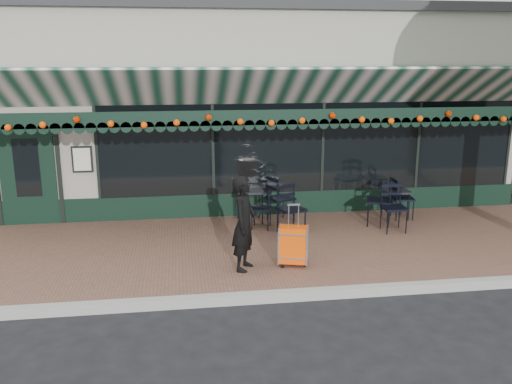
{
  "coord_description": "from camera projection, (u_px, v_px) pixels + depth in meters",
  "views": [
    {
      "loc": [
        -1.7,
        -7.43,
        3.56
      ],
      "look_at": [
        -0.41,
        1.6,
        1.27
      ],
      "focal_mm": 38.0,
      "sensor_mm": 36.0,
      "label": 1
    }
  ],
  "objects": [
    {
      "name": "restaurant_building",
      "position": [
        239.0,
        104.0,
        15.2
      ],
      "size": [
        12.0,
        9.6,
        4.5
      ],
      "color": "#A1998C",
      "rests_on": "ground"
    },
    {
      "name": "sidewalk",
      "position": [
        275.0,
        248.0,
        10.13
      ],
      "size": [
        18.0,
        4.0,
        0.15
      ],
      "primitive_type": "cube",
      "color": "brown",
      "rests_on": "ground"
    },
    {
      "name": "chair_b_right",
      "position": [
        281.0,
        199.0,
        11.39
      ],
      "size": [
        0.66,
        0.66,
        1.0
      ],
      "primitive_type": null,
      "rotation": [
        0.0,
        0.0,
        1.98
      ],
      "color": "black",
      "rests_on": "sidewalk"
    },
    {
      "name": "curb",
      "position": [
        299.0,
        295.0,
        8.14
      ],
      "size": [
        18.0,
        0.16,
        0.15
      ],
      "primitive_type": "cube",
      "color": "#9E9E99",
      "rests_on": "ground"
    },
    {
      "name": "chair_a_left",
      "position": [
        379.0,
        201.0,
        11.18
      ],
      "size": [
        0.64,
        0.64,
        1.0
      ],
      "primitive_type": null,
      "rotation": [
        0.0,
        0.0,
        -1.91
      ],
      "color": "black",
      "rests_on": "sidewalk"
    },
    {
      "name": "suitcase",
      "position": [
        293.0,
        245.0,
        9.0
      ],
      "size": [
        0.51,
        0.37,
        1.06
      ],
      "rotation": [
        0.0,
        0.0,
        -0.27
      ],
      "color": "#FB5007",
      "rests_on": "sidewalk"
    },
    {
      "name": "cafe_table_b",
      "position": [
        250.0,
        193.0,
        11.35
      ],
      "size": [
        0.56,
        0.56,
        0.69
      ],
      "color": "black",
      "rests_on": "sidewalk"
    },
    {
      "name": "chair_a_right",
      "position": [
        403.0,
        199.0,
        11.62
      ],
      "size": [
        0.47,
        0.47,
        0.88
      ],
      "primitive_type": null,
      "rotation": [
        0.0,
        0.0,
        1.49
      ],
      "color": "black",
      "rests_on": "sidewalk"
    },
    {
      "name": "woman",
      "position": [
        244.0,
        223.0,
        8.75
      ],
      "size": [
        0.58,
        0.68,
        1.57
      ],
      "primitive_type": "imported",
      "rotation": [
        0.0,
        0.0,
        1.14
      ],
      "color": "black",
      "rests_on": "sidewalk"
    },
    {
      "name": "ground",
      "position": [
        298.0,
        297.0,
        8.23
      ],
      "size": [
        80.0,
        80.0,
        0.0
      ],
      "primitive_type": "plane",
      "color": "black",
      "rests_on": "ground"
    },
    {
      "name": "chair_b_front",
      "position": [
        291.0,
        210.0,
        10.65
      ],
      "size": [
        0.63,
        0.63,
        0.96
      ],
      "primitive_type": null,
      "rotation": [
        0.0,
        0.0,
        0.41
      ],
      "color": "black",
      "rests_on": "sidewalk"
    },
    {
      "name": "chair_a_front",
      "position": [
        394.0,
        208.0,
        10.77
      ],
      "size": [
        0.48,
        0.48,
        0.95
      ],
      "primitive_type": null,
      "rotation": [
        0.0,
        0.0,
        -0.02
      ],
      "color": "black",
      "rests_on": "sidewalk"
    },
    {
      "name": "cafe_table_a",
      "position": [
        396.0,
        193.0,
        11.6
      ],
      "size": [
        0.51,
        0.51,
        0.63
      ],
      "color": "black",
      "rests_on": "sidewalk"
    },
    {
      "name": "chair_b_left",
      "position": [
        261.0,
        209.0,
        10.97
      ],
      "size": [
        0.51,
        0.51,
        0.81
      ],
      "primitive_type": null,
      "rotation": [
        0.0,
        0.0,
        -1.88
      ],
      "color": "black",
      "rests_on": "sidewalk"
    }
  ]
}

